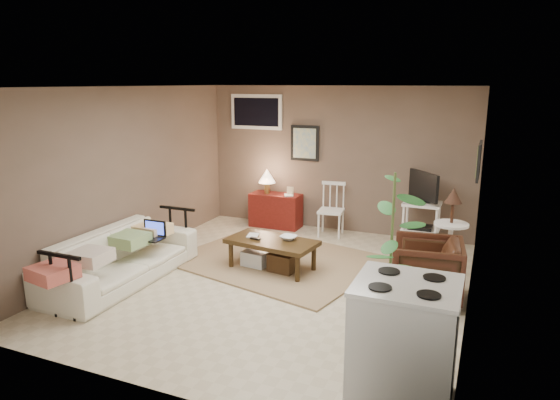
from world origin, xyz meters
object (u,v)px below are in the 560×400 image
at_px(coffee_table, 271,252).
at_px(stove, 404,343).
at_px(side_table, 452,222).
at_px(potted_plant, 391,255).
at_px(tv_stand, 422,208).
at_px(sofa, 121,249).
at_px(spindle_chair, 331,211).
at_px(armchair, 427,266).
at_px(red_console, 275,207).

xyz_separation_m(coffee_table, stove, (2.08, -2.19, 0.25)).
relative_size(side_table, potted_plant, 0.68).
bearing_deg(tv_stand, sofa, -138.91).
bearing_deg(tv_stand, spindle_chair, 178.06).
bearing_deg(potted_plant, spindle_chair, 115.92).
distance_m(side_table, stove, 2.95).
xyz_separation_m(tv_stand, side_table, (0.49, -1.01, 0.10)).
distance_m(spindle_chair, potted_plant, 3.55).
bearing_deg(armchair, red_console, -133.05).
distance_m(sofa, potted_plant, 3.42).
distance_m(red_console, spindle_chair, 1.05).
distance_m(sofa, armchair, 3.71).
bearing_deg(red_console, spindle_chair, -5.40).
bearing_deg(stove, red_console, 124.87).
height_order(sofa, potted_plant, potted_plant).
bearing_deg(potted_plant, coffee_table, 143.22).
bearing_deg(coffee_table, sofa, -145.48).
height_order(sofa, stove, stove).
bearing_deg(red_console, tv_stand, -3.40).
distance_m(armchair, stove, 2.07).
bearing_deg(tv_stand, side_table, -64.05).
bearing_deg(tv_stand, armchair, -80.60).
relative_size(coffee_table, sofa, 0.57).
xyz_separation_m(potted_plant, stove, (0.28, -0.84, -0.40)).
relative_size(sofa, stove, 2.16).
bearing_deg(tv_stand, potted_plant, -88.01).
relative_size(tv_stand, stove, 1.15).
bearing_deg(spindle_chair, armchair, -48.14).
bearing_deg(tv_stand, red_console, 176.60).
relative_size(coffee_table, armchair, 1.59).
distance_m(tv_stand, armchair, 1.94).
xyz_separation_m(side_table, armchair, (-0.18, -0.88, -0.32)).
distance_m(tv_stand, side_table, 1.13).
bearing_deg(tv_stand, coffee_table, -133.77).
distance_m(red_console, side_table, 3.21).
distance_m(armchair, potted_plant, 1.34).
height_order(armchair, stove, stove).
bearing_deg(stove, potted_plant, 108.29).
relative_size(coffee_table, tv_stand, 1.07).
distance_m(tv_stand, potted_plant, 3.13).
xyz_separation_m(coffee_table, potted_plant, (1.80, -1.35, 0.66)).
relative_size(potted_plant, stove, 1.69).
relative_size(coffee_table, red_console, 1.24).
bearing_deg(potted_plant, tv_stand, 91.99).
relative_size(sofa, armchair, 2.78).
xyz_separation_m(sofa, spindle_chair, (1.84, 2.90, -0.02)).
distance_m(coffee_table, red_console, 2.07).
bearing_deg(spindle_chair, side_table, -28.93).
bearing_deg(stove, spindle_chair, 114.38).
bearing_deg(stove, tv_stand, 95.58).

